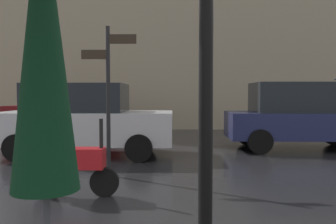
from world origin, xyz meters
The scene contains 6 objects.
folded_patio_umbrella_near centered at (-0.61, -1.17, 1.72)m, with size 0.39×0.39×2.50m.
parked_scooter centered at (-1.67, 2.83, 0.55)m, with size 1.37×0.32×1.23m.
parked_car_left centered at (3.59, 7.77, 0.99)m, with size 4.28×1.93×1.97m.
parked_car_right centered at (-4.29, 10.81, 1.01)m, with size 4.38×1.83×2.01m.
parked_car_distant centered at (-2.46, 6.61, 0.97)m, with size 4.54×2.03×1.90m.
street_signpost centered at (-1.36, 4.25, 1.79)m, with size 1.08×0.08×2.95m.
Camera 1 is at (-0.06, -2.65, 1.61)m, focal length 37.64 mm.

